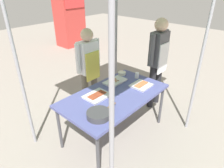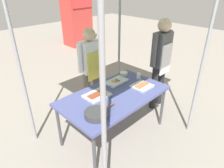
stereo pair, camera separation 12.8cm
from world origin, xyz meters
name	(u,v)px [view 2 (the right image)]	position (x,y,z in m)	size (l,w,h in m)	color
ground_plane	(114,134)	(0.00, 0.00, 0.00)	(18.00, 18.00, 0.00)	gray
stall_table	(114,97)	(0.00, 0.00, 0.70)	(1.60, 0.90, 0.75)	#4C518C
tray_grilled_sausages	(97,95)	(-0.22, 0.13, 0.77)	(0.36, 0.28, 0.05)	silver
tray_meat_skewers	(116,82)	(0.29, 0.24, 0.77)	(0.38, 0.22, 0.04)	silver
tray_pork_links	(142,86)	(0.46, -0.15, 0.77)	(0.30, 0.28, 0.05)	silver
cooking_wok	(96,114)	(-0.53, -0.21, 0.79)	(0.45, 0.29, 0.07)	#38383A
condiment_bowl	(124,74)	(0.59, 0.35, 0.77)	(0.14, 0.14, 0.05)	silver
drink_cup_near_edge	(139,76)	(0.65, 0.07, 0.80)	(0.07, 0.07, 0.10)	white
vendor_woman	(91,65)	(0.24, 0.81, 0.91)	(0.52, 0.23, 1.54)	#595147
customer_nearby	(161,58)	(1.19, 0.01, 1.00)	(0.52, 0.23, 1.68)	black
neighbor_stall_left	(77,18)	(2.64, 4.47, 0.96)	(0.89, 0.74, 1.92)	#BF3833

